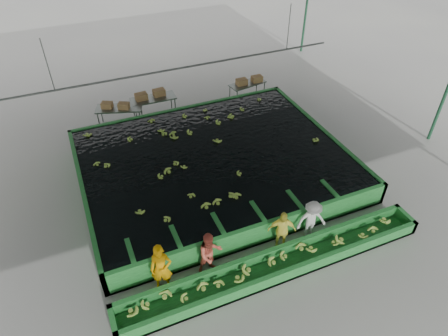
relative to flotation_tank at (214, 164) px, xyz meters
name	(u,v)px	position (x,y,z in m)	size (l,w,h in m)	color
ground	(229,197)	(0.00, -1.50, -0.45)	(80.00, 80.00, 0.00)	gray
shed_roof	(231,71)	(0.00, -1.50, 4.55)	(20.00, 22.00, 0.04)	gray
shed_posts	(230,141)	(0.00, -1.50, 2.05)	(20.00, 22.00, 5.00)	#205636
flotation_tank	(214,164)	(0.00, 0.00, 0.00)	(10.00, 8.00, 0.90)	#22732D
tank_water	(214,156)	(0.00, 0.00, 0.40)	(9.70, 7.70, 0.00)	black
sorting_trough	(277,265)	(0.00, -5.10, -0.20)	(10.00, 1.00, 0.50)	#22732D
cableway_rail	(181,68)	(0.00, 3.50, 2.55)	(0.08, 0.08, 14.00)	#59605B
rail_hanger_left	(48,65)	(-5.00, 3.50, 3.55)	(0.04, 0.04, 2.00)	#59605B
rail_hanger_right	(289,27)	(5.00, 3.50, 3.55)	(0.04, 0.04, 2.00)	#59605B
worker_a	(161,268)	(-3.34, -4.30, 0.41)	(0.63, 0.41, 1.72)	orange
worker_b	(210,254)	(-1.85, -4.30, 0.34)	(0.76, 0.60, 1.57)	#BD4D3A
worker_c	(282,230)	(0.56, -4.30, 0.31)	(0.89, 0.37, 1.51)	#FFF353
worker_d	(311,220)	(1.66, -4.30, 0.31)	(0.98, 0.56, 1.51)	silver
packing_table_left	(121,116)	(-2.63, 4.97, 0.02)	(2.06, 0.82, 0.94)	#59605B
packing_table_mid	(154,107)	(-0.97, 5.21, 0.02)	(2.09, 0.84, 0.95)	#59605B
packing_table_right	(247,91)	(3.85, 5.01, -0.02)	(1.88, 0.75, 0.85)	#59605B
box_stack_left	(116,108)	(-2.77, 4.97, 0.49)	(1.25, 0.35, 0.27)	olive
box_stack_mid	(151,97)	(-1.07, 5.30, 0.50)	(1.42, 0.39, 0.31)	olive
box_stack_right	(249,83)	(3.93, 4.97, 0.41)	(1.38, 0.38, 0.30)	olive
floating_bananas	(206,145)	(0.00, 0.80, 0.40)	(8.10, 5.53, 0.11)	#8DB540
trough_bananas	(277,262)	(0.00, -5.10, -0.05)	(9.22, 0.61, 0.12)	#8DB540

